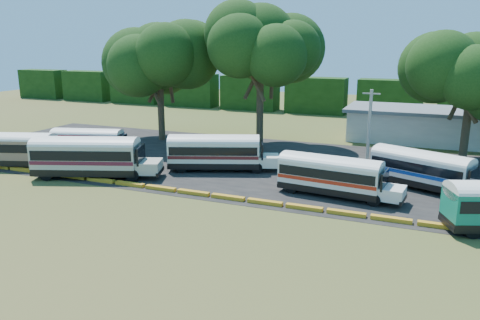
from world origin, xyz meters
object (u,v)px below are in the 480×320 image
at_px(bus_cream_west, 89,155).
at_px(tree_west, 159,56).
at_px(bus_white_red, 332,173).
at_px(bus_red, 90,140).
at_px(bus_beige, 13,147).

distance_m(bus_cream_west, tree_west, 18.90).
height_order(bus_cream_west, bus_white_red, bus_cream_west).
distance_m(bus_red, bus_cream_west, 8.46).
height_order(bus_beige, bus_red, bus_beige).
bearing_deg(bus_red, bus_cream_west, -66.14).
xyz_separation_m(bus_beige, bus_red, (3.74, 6.40, -0.24)).
distance_m(bus_cream_west, bus_white_red, 21.16).
bearing_deg(bus_beige, tree_west, 51.66).
bearing_deg(bus_red, bus_beige, -136.08).
xyz_separation_m(bus_cream_west, tree_west, (-2.98, 16.86, 7.99)).
bearing_deg(bus_white_red, bus_cream_west, -165.37).
distance_m(bus_beige, bus_red, 7.42).
relative_size(bus_beige, bus_cream_west, 0.92).
relative_size(bus_beige, bus_white_red, 1.07).
distance_m(bus_white_red, tree_west, 28.79).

